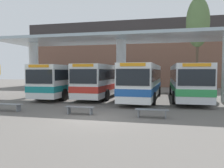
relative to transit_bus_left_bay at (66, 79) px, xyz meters
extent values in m
plane|color=#605B56|center=(5.86, -9.19, -1.73)|extent=(100.00, 100.00, 0.00)
cube|color=brown|center=(5.86, 15.63, 3.73)|extent=(40.00, 0.50, 10.92)
cube|color=#332D2D|center=(5.86, 15.63, 7.99)|extent=(40.00, 0.58, 2.40)
cylinder|color=silver|center=(-2.85, -1.14, 0.92)|extent=(0.87, 0.87, 5.31)
cylinder|color=silver|center=(5.86, -1.14, 0.92)|extent=(0.87, 0.87, 5.31)
cube|color=#9EB2BC|center=(5.86, -1.14, 3.69)|extent=(22.42, 5.86, 0.24)
cube|color=white|center=(0.00, 0.01, -0.02)|extent=(2.68, 10.30, 2.74)
cube|color=black|center=(0.00, 0.01, 0.50)|extent=(2.71, 9.89, 0.88)
cube|color=teal|center=(0.00, 0.01, -0.64)|extent=(2.72, 10.34, 0.49)
cube|color=black|center=(0.12, -5.14, 0.39)|extent=(2.24, 0.11, 1.10)
cube|color=orange|center=(0.12, -5.14, 1.21)|extent=(1.71, 0.09, 0.22)
cylinder|color=black|center=(-1.14, -3.19, -1.20)|extent=(0.31, 1.06, 1.06)
cylinder|color=black|center=(1.29, -3.13, -1.20)|extent=(0.31, 1.06, 1.06)
cylinder|color=black|center=(-1.29, 2.80, -1.20)|extent=(0.31, 1.06, 1.06)
cylinder|color=black|center=(1.15, 2.86, -1.20)|extent=(0.31, 1.06, 1.06)
cube|color=white|center=(3.75, 1.50, 0.00)|extent=(2.81, 12.27, 2.80)
cube|color=black|center=(3.75, 1.50, 0.53)|extent=(2.84, 11.78, 0.90)
cube|color=red|center=(3.75, 1.50, -0.63)|extent=(2.85, 12.31, 0.50)
cube|color=black|center=(3.55, -4.62, 0.42)|extent=(2.22, 0.13, 1.12)
cube|color=orange|center=(3.55, -4.62, 1.26)|extent=(1.69, 0.11, 0.22)
cylinder|color=black|center=(2.42, -2.24, -1.23)|extent=(0.31, 1.02, 1.01)
cylinder|color=black|center=(4.83, -2.32, -1.23)|extent=(0.31, 1.02, 1.01)
cylinder|color=black|center=(2.65, 4.89, -1.23)|extent=(0.31, 1.02, 1.01)
cylinder|color=black|center=(5.07, 4.81, -1.23)|extent=(0.31, 1.02, 1.01)
cube|color=white|center=(7.80, -0.35, -0.02)|extent=(2.95, 11.39, 2.80)
cube|color=black|center=(7.80, -0.35, 0.52)|extent=(2.97, 10.94, 0.90)
cube|color=#1E519E|center=(7.80, -0.35, -0.65)|extent=(2.99, 11.43, 0.50)
cube|color=black|center=(7.54, -6.02, 0.40)|extent=(2.24, 0.16, 1.12)
cube|color=orange|center=(7.54, -6.02, 1.24)|extent=(1.71, 0.13, 0.22)
cylinder|color=black|center=(6.42, -3.79, -1.24)|extent=(0.32, 0.99, 0.97)
cylinder|color=black|center=(8.85, -3.90, -1.24)|extent=(0.32, 0.99, 0.97)
cylinder|color=black|center=(6.72, 2.81, -1.24)|extent=(0.32, 0.99, 0.97)
cylinder|color=black|center=(9.15, 2.70, -1.24)|extent=(0.32, 0.99, 0.97)
cube|color=silver|center=(11.63, 0.69, -0.02)|extent=(2.54, 11.79, 2.76)
cube|color=black|center=(11.63, 0.69, 0.50)|extent=(2.58, 11.32, 0.88)
cube|color=#2D934C|center=(11.63, 0.69, -0.64)|extent=(2.58, 11.83, 0.50)
cube|color=black|center=(11.62, -5.23, 0.39)|extent=(2.31, 0.07, 1.10)
cube|color=orange|center=(11.62, -5.23, 1.22)|extent=(1.76, 0.05, 0.22)
cylinder|color=black|center=(10.37, -2.96, -1.22)|extent=(0.28, 1.02, 1.02)
cylinder|color=black|center=(12.88, -2.96, -1.22)|extent=(0.28, 1.02, 1.02)
cylinder|color=black|center=(10.38, 3.94, -1.22)|extent=(0.28, 1.02, 1.02)
cylinder|color=black|center=(12.90, 3.93, -1.22)|extent=(0.28, 1.02, 1.02)
cube|color=slate|center=(-0.14, -8.37, -1.29)|extent=(1.98, 0.44, 0.04)
cube|color=slate|center=(0.65, -8.37, -1.52)|extent=(0.07, 0.37, 0.42)
cube|color=slate|center=(8.92, -8.37, -1.29)|extent=(1.81, 0.44, 0.04)
cube|color=slate|center=(8.20, -8.37, -1.52)|extent=(0.07, 0.37, 0.42)
cube|color=slate|center=(9.64, -8.37, -1.52)|extent=(0.07, 0.37, 0.42)
cube|color=slate|center=(4.76, -8.37, -1.29)|extent=(1.74, 0.44, 0.04)
cube|color=slate|center=(4.06, -8.37, -1.52)|extent=(0.07, 0.37, 0.42)
cube|color=slate|center=(5.45, -8.37, -1.52)|extent=(0.07, 0.37, 0.42)
cylinder|color=#473A2B|center=(13.47, 7.41, 1.63)|extent=(0.30, 0.30, 6.73)
ellipsoid|color=#516B3D|center=(13.47, 7.41, 6.62)|extent=(2.68, 2.68, 5.89)
cube|color=black|center=(-5.69, 11.48, -0.93)|extent=(4.26, 1.97, 1.12)
cube|color=#1E2328|center=(-5.69, 11.48, -0.04)|extent=(2.36, 1.78, 0.65)
cylinder|color=black|center=(-4.40, 12.45, -1.39)|extent=(0.68, 0.23, 0.67)
cylinder|color=black|center=(-4.36, 10.57, -1.39)|extent=(0.68, 0.23, 0.67)
cylinder|color=black|center=(-7.02, 12.39, -1.39)|extent=(0.68, 0.23, 0.67)
cylinder|color=black|center=(-6.98, 10.51, -1.39)|extent=(0.68, 0.23, 0.67)
camera|label=1|loc=(9.44, -20.32, 0.78)|focal=35.00mm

